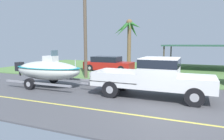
# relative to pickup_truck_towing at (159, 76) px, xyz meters

# --- Properties ---
(ground) EXTENTS (36.00, 22.00, 0.11)m
(ground) POSITION_rel_pickup_truck_towing_xyz_m (0.61, 7.41, -1.07)
(ground) COLOR #4C4C51
(pickup_truck_towing) EXTENTS (5.91, 2.01, 1.91)m
(pickup_truck_towing) POSITION_rel_pickup_truck_towing_xyz_m (0.00, 0.00, 0.00)
(pickup_truck_towing) COLOR silver
(pickup_truck_towing) RESTS_ON ground
(boat_on_trailer) EXTENTS (5.60, 2.31, 2.19)m
(boat_on_trailer) POSITION_rel_pickup_truck_towing_xyz_m (-6.57, -0.00, -0.06)
(boat_on_trailer) COLOR gray
(boat_on_trailer) RESTS_ON ground
(parked_sedan_near) EXTENTS (4.49, 1.87, 1.38)m
(parked_sedan_near) POSITION_rel_pickup_truck_towing_xyz_m (-6.01, 7.71, -0.39)
(parked_sedan_near) COLOR #B21E19
(parked_sedan_near) RESTS_ON ground
(carport_awning) EXTENTS (7.80, 5.94, 2.46)m
(carport_awning) POSITION_rel_pickup_truck_towing_xyz_m (2.43, 12.31, 1.29)
(carport_awning) COLOR #4C4238
(carport_awning) RESTS_ON ground
(palm_tree_near_left) EXTENTS (3.12, 2.87, 5.18)m
(palm_tree_near_left) POSITION_rel_pickup_truck_towing_xyz_m (-5.33, 11.68, 2.69)
(palm_tree_near_left) COLOR brown
(palm_tree_near_left) RESTS_ON ground
(utility_pole) EXTENTS (0.24, 1.80, 7.38)m
(utility_pole) POSITION_rel_pickup_truck_towing_xyz_m (-5.95, 3.45, 2.78)
(utility_pole) COLOR brown
(utility_pole) RESTS_ON ground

